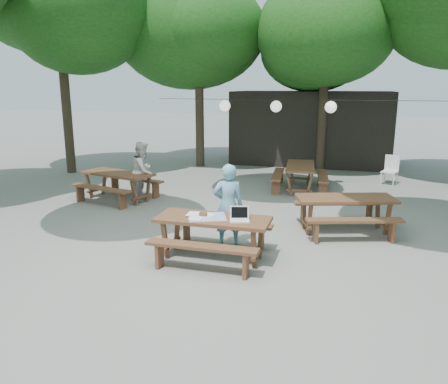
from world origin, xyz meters
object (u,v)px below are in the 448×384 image
main_picnic_table (213,237)px  picnic_table_nw (118,186)px  second_person (143,171)px  plastic_chair (389,176)px  woman (228,205)px

main_picnic_table → picnic_table_nw: (-3.69, 3.23, 0.00)m
second_person → plastic_chair: second_person is taller
second_person → plastic_chair: bearing=-64.1°
picnic_table_nw → plastic_chair: (7.19, 4.04, -0.13)m
woman → second_person: (-3.10, 2.72, -0.00)m
second_person → woman: bearing=-135.9°
main_picnic_table → woman: (0.08, 0.70, 0.41)m
main_picnic_table → plastic_chair: (3.50, 7.27, -0.13)m
picnic_table_nw → second_person: second_person is taller
woman → plastic_chair: (3.42, 6.56, -0.54)m
main_picnic_table → plastic_chair: plastic_chair is taller
woman → second_person: 4.12m
second_person → main_picnic_table: bearing=-143.2°
picnic_table_nw → second_person: (0.67, 0.19, 0.41)m
woman → plastic_chair: 7.42m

